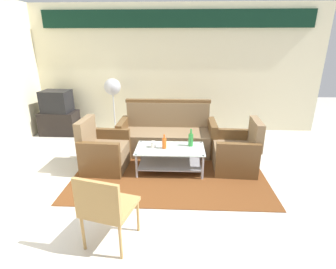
{
  "coord_description": "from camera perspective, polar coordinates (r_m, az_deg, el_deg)",
  "views": [
    {
      "loc": [
        0.1,
        -3.0,
        2.04
      ],
      "look_at": [
        -0.07,
        0.8,
        0.65
      ],
      "focal_mm": 27.67,
      "sensor_mm": 36.0,
      "label": 1
    }
  ],
  "objects": [
    {
      "name": "television",
      "position": [
        6.32,
        -23.34,
        6.73
      ],
      "size": [
        0.63,
        0.49,
        0.48
      ],
      "rotation": [
        0.0,
        0.0,
        3.07
      ],
      "color": "black",
      "rests_on": "tv_stand"
    },
    {
      "name": "pedestal_fan",
      "position": [
        5.88,
        -12.1,
        9.54
      ],
      "size": [
        0.36,
        0.36,
        1.27
      ],
      "color": "#2D2D33",
      "rests_on": "ground"
    },
    {
      "name": "armchair_right",
      "position": [
        4.43,
        14.85,
        -3.98
      ],
      "size": [
        0.73,
        0.79,
        0.85
      ],
      "rotation": [
        0.0,
        0.0,
        1.52
      ],
      "color": "#7F6647",
      "rests_on": "rug"
    },
    {
      "name": "couch",
      "position": [
        4.95,
        -0.15,
        -0.35
      ],
      "size": [
        1.8,
        0.75,
        0.96
      ],
      "rotation": [
        0.0,
        0.0,
        3.14
      ],
      "color": "#7F6647",
      "rests_on": "rug"
    },
    {
      "name": "bottle_orange",
      "position": [
        4.12,
        -0.83,
        -1.92
      ],
      "size": [
        0.07,
        0.07,
        0.23
      ],
      "color": "#D85919",
      "rests_on": "coffee_table"
    },
    {
      "name": "armchair_left",
      "position": [
        4.44,
        -13.95,
        -3.83
      ],
      "size": [
        0.73,
        0.79,
        0.85
      ],
      "rotation": [
        0.0,
        0.0,
        -1.62
      ],
      "color": "#7F6647",
      "rests_on": "rug"
    },
    {
      "name": "rug",
      "position": [
        4.4,
        0.41,
        -7.47
      ],
      "size": [
        3.02,
        2.25,
        0.01
      ],
      "primitive_type": "cube",
      "color": "brown",
      "rests_on": "ground"
    },
    {
      "name": "tv_stand",
      "position": [
        6.44,
        -22.75,
        2.4
      ],
      "size": [
        0.8,
        0.5,
        0.52
      ],
      "primitive_type": "cube",
      "color": "black",
      "rests_on": "ground"
    },
    {
      "name": "ground_plane",
      "position": [
        3.63,
        0.6,
        -14.15
      ],
      "size": [
        14.0,
        14.0,
        0.0
      ],
      "primitive_type": "plane",
      "color": "beige"
    },
    {
      "name": "coffee_table",
      "position": [
        4.22,
        0.45,
        -4.74
      ],
      "size": [
        1.1,
        0.6,
        0.4
      ],
      "color": "silver",
      "rests_on": "rug"
    },
    {
      "name": "wall_back",
      "position": [
        6.08,
        1.71,
        14.7
      ],
      "size": [
        6.52,
        0.19,
        2.8
      ],
      "color": "beige",
      "rests_on": "ground"
    },
    {
      "name": "wicker_chair",
      "position": [
        2.73,
        -13.69,
        -14.97
      ],
      "size": [
        0.59,
        0.59,
        0.84
      ],
      "rotation": [
        0.0,
        0.0,
        -0.26
      ],
      "color": "#AD844C",
      "rests_on": "ground"
    },
    {
      "name": "cup",
      "position": [
        4.18,
        -3.27,
        -2.17
      ],
      "size": [
        0.08,
        0.08,
        0.1
      ],
      "primitive_type": "cylinder",
      "color": "silver",
      "rests_on": "coffee_table"
    },
    {
      "name": "bottle_green",
      "position": [
        4.23,
        5.04,
        -1.11
      ],
      "size": [
        0.08,
        0.08,
        0.29
      ],
      "color": "#2D8C38",
      "rests_on": "coffee_table"
    }
  ]
}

